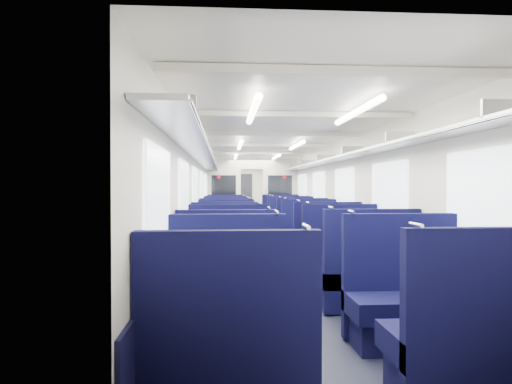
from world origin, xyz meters
The scene contains 33 objects.
floor centered at (0.00, 0.00, 0.00)m, with size 2.80×18.00×0.01m, color black.
ceiling centered at (0.00, 0.00, 2.35)m, with size 2.80×18.00×0.01m, color white.
wall_left centered at (-1.40, 0.00, 1.18)m, with size 0.02×18.00×2.35m, color silver.
dado_left centered at (-1.39, 0.00, 0.35)m, with size 0.03×17.90×0.70m, color black.
wall_right centered at (1.40, 0.00, 1.18)m, with size 0.02×18.00×2.35m, color silver.
dado_right centered at (1.39, 0.00, 0.35)m, with size 0.03×17.90×0.70m, color black.
wall_far centered at (0.00, 9.00, 1.18)m, with size 2.80×0.02×2.35m, color silver.
luggage_rack_left centered at (-1.21, 0.00, 1.97)m, with size 0.36×17.40×0.18m.
luggage_rack_right centered at (1.21, 0.00, 1.97)m, with size 0.36×17.40×0.18m.
windows centered at (0.00, -0.46, 1.42)m, with size 2.78×15.60×0.75m.
ceiling_fittings centered at (0.00, -0.26, 2.29)m, with size 2.70×16.06×0.11m.
end_door centered at (0.00, 8.94, 1.00)m, with size 0.75×0.06×2.00m, color black.
bulkhead centered at (0.00, 2.83, 1.23)m, with size 2.80×0.10×2.35m.
seat_0 centered at (-0.83, -8.38, 0.38)m, with size 1.12×0.62×1.24m.
seat_1 centered at (0.83, -8.31, 0.38)m, with size 1.12×0.62×1.24m.
seat_2 centered at (-0.83, -7.14, 0.38)m, with size 1.12×0.62×1.24m.
seat_3 centered at (0.83, -7.17, 0.38)m, with size 1.12×0.62×1.24m.
seat_4 centered at (-0.83, -6.06, 0.38)m, with size 1.12×0.62×1.24m.
seat_5 centered at (0.83, -6.02, 0.38)m, with size 1.12×0.62×1.24m.
seat_6 centered at (-0.83, -4.84, 0.38)m, with size 1.12×0.62×1.24m.
seat_7 centered at (0.83, -4.91, 0.38)m, with size 1.12×0.62×1.24m.
seat_8 centered at (-0.83, -3.70, 0.38)m, with size 1.12×0.62×1.24m.
seat_9 centered at (0.83, -3.78, 0.38)m, with size 1.12×0.62×1.24m.
seat_10 centered at (-0.83, -2.47, 0.38)m, with size 1.12×0.62×1.24m.
seat_11 centered at (0.83, -2.49, 0.38)m, with size 1.12×0.62×1.24m.
seat_12 centered at (-0.83, -1.32, 0.38)m, with size 1.12×0.62×1.24m.
seat_13 centered at (0.83, -1.36, 0.38)m, with size 1.12×0.62×1.24m.
seat_14 centered at (-0.83, -0.16, 0.38)m, with size 1.12×0.62×1.24m.
seat_15 centered at (0.83, -0.16, 0.38)m, with size 1.12×0.62×1.24m.
seat_16 centered at (-0.83, 0.86, 0.38)m, with size 1.12×0.62×1.24m.
seat_17 centered at (0.83, 0.83, 0.38)m, with size 1.12×0.62×1.24m.
seat_18 centered at (-0.83, 2.06, 0.38)m, with size 1.12×0.62×1.24m.
seat_19 centered at (0.83, 2.07, 0.38)m, with size 1.12×0.62×1.24m.
Camera 1 is at (-0.85, -11.23, 1.48)m, focal length 31.75 mm.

